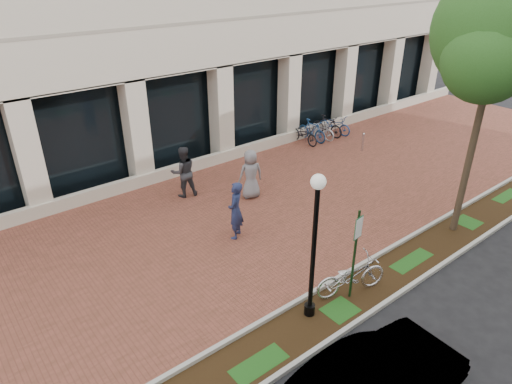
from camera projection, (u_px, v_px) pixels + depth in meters
ground at (255, 213)px, 16.44m from camera, size 120.00×120.00×0.00m
brick_plaza at (255, 212)px, 16.44m from camera, size 40.00×9.00×0.01m
planting_strip at (371, 285)px, 12.79m from camera, size 40.00×1.50×0.01m
curb_plaza_side at (351, 271)px, 13.29m from camera, size 40.00×0.12×0.12m
curb_street_side at (394, 298)px, 12.24m from camera, size 40.00×0.12×0.12m
parking_sign at (356, 245)px, 11.59m from camera, size 0.34×0.07×2.69m
lamppost at (314, 241)px, 10.74m from camera, size 0.36×0.36×3.98m
street_tree at (497, 39)px, 12.67m from camera, size 4.35×3.63×8.21m
locked_bicycle at (351, 276)px, 12.29m from camera, size 2.22×1.32×1.10m
pedestrian_left at (236, 210)px, 14.59m from camera, size 0.86×0.81×1.97m
pedestrian_mid at (183, 172)px, 17.18m from camera, size 1.13×0.98×2.00m
pedestrian_right at (251, 174)px, 17.10m from camera, size 1.07×0.85×1.91m
bollard at (363, 142)px, 21.47m from camera, size 0.12×0.12×0.90m
bike_rack_cluster at (320, 129)px, 22.98m from camera, size 3.03×1.94×1.08m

